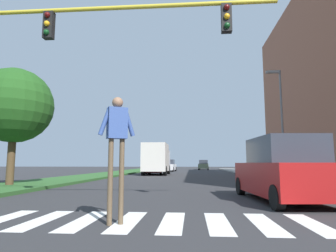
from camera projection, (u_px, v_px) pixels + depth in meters
ground_plane at (183, 175)px, 27.95m from camera, size 140.00×140.00×0.00m
crosswalk at (150, 221)px, 5.84m from camera, size 6.75×2.20×0.01m
median_strip at (100, 175)px, 26.59m from camera, size 3.70×64.00×0.15m
tree_mid at (15, 106)px, 14.37m from camera, size 3.70×3.70×5.71m
sidewalk_right at (269, 176)px, 25.38m from camera, size 3.00×64.00×0.15m
traffic_light_gantry at (47, 50)px, 8.25m from camera, size 9.26×0.30×6.00m
street_lamp_right at (280, 113)px, 20.02m from camera, size 1.02×0.24×7.50m
pedestrian_performer at (117, 138)px, 5.75m from camera, size 0.70×0.43×2.49m
suv_crossing at (283, 171)px, 9.06m from camera, size 2.30×4.74×1.97m
sedan_midblock at (153, 167)px, 30.78m from camera, size 2.32×4.63×1.74m
sedan_distant at (169, 166)px, 42.01m from camera, size 2.11×4.22×1.69m
sedan_far_horizon at (204, 165)px, 52.86m from camera, size 2.09×4.26×1.76m
truck_box_delivery at (157, 159)px, 29.68m from camera, size 2.40×6.20×3.10m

